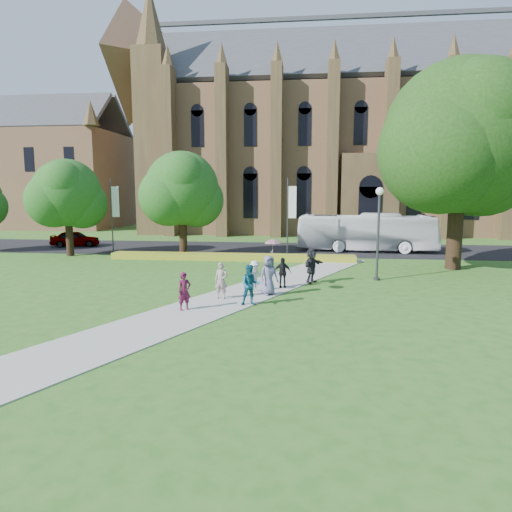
# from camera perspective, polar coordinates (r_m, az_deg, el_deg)

# --- Properties ---
(ground) EXTENTS (160.00, 160.00, 0.00)m
(ground) POSITION_cam_1_polar(r_m,az_deg,el_deg) (20.57, -3.73, -6.02)
(ground) COLOR #2A5F1C
(ground) RESTS_ON ground
(road) EXTENTS (160.00, 10.00, 0.02)m
(road) POSITION_cam_1_polar(r_m,az_deg,el_deg) (40.10, 1.39, 0.91)
(road) COLOR black
(road) RESTS_ON ground
(footpath) EXTENTS (15.58, 28.54, 0.04)m
(footpath) POSITION_cam_1_polar(r_m,az_deg,el_deg) (21.52, -3.25, -5.33)
(footpath) COLOR #B2B2A8
(footpath) RESTS_ON ground
(flower_hedge) EXTENTS (18.00, 1.40, 0.45)m
(flower_hedge) POSITION_cam_1_polar(r_m,az_deg,el_deg) (33.64, -3.07, -0.11)
(flower_hedge) COLOR gold
(flower_hedge) RESTS_ON ground
(cathedral) EXTENTS (52.60, 18.25, 28.00)m
(cathedral) POSITION_cam_1_polar(r_m,az_deg,el_deg) (60.23, 13.12, 15.47)
(cathedral) COLOR brown
(cathedral) RESTS_ON ground
(building_west) EXTENTS (22.00, 14.00, 18.30)m
(building_west) POSITION_cam_1_polar(r_m,az_deg,el_deg) (72.32, -25.21, 10.64)
(building_west) COLOR brown
(building_west) RESTS_ON ground
(streetlamp) EXTENTS (0.44, 0.44, 5.24)m
(streetlamp) POSITION_cam_1_polar(r_m,az_deg,el_deg) (26.47, 15.07, 4.09)
(streetlamp) COLOR #38383D
(streetlamp) RESTS_ON ground
(large_tree) EXTENTS (9.60, 9.60, 13.20)m
(large_tree) POSITION_cam_1_polar(r_m,az_deg,el_deg) (32.21, 24.20, 13.37)
(large_tree) COLOR #332114
(large_tree) RESTS_ON ground
(street_tree_0) EXTENTS (5.20, 5.20, 7.50)m
(street_tree_0) POSITION_cam_1_polar(r_m,az_deg,el_deg) (38.43, -22.55, 7.26)
(street_tree_0) COLOR #332114
(street_tree_0) RESTS_ON ground
(street_tree_1) EXTENTS (5.60, 5.60, 8.05)m
(street_tree_1) POSITION_cam_1_polar(r_m,az_deg,el_deg) (35.46, -9.22, 8.32)
(street_tree_1) COLOR #332114
(street_tree_1) RESTS_ON ground
(banner_pole_0) EXTENTS (0.70, 0.10, 6.00)m
(banner_pole_0) POSITION_cam_1_polar(r_m,az_deg,el_deg) (34.90, 4.15, 5.39)
(banner_pole_0) COLOR #38383D
(banner_pole_0) RESTS_ON ground
(banner_pole_1) EXTENTS (0.70, 0.10, 6.00)m
(banner_pole_1) POSITION_cam_1_polar(r_m,az_deg,el_deg) (38.15, -17.45, 5.27)
(banner_pole_1) COLOR #38383D
(banner_pole_1) RESTS_ON ground
(tour_coach) EXTENTS (11.65, 3.50, 3.20)m
(tour_coach) POSITION_cam_1_polar(r_m,az_deg,el_deg) (39.35, 13.60, 2.91)
(tour_coach) COLOR silver
(tour_coach) RESTS_ON road
(car_0) EXTENTS (4.53, 2.73, 1.44)m
(car_0) POSITION_cam_1_polar(r_m,az_deg,el_deg) (44.84, -21.66, 2.04)
(car_0) COLOR gray
(car_0) RESTS_ON road
(pedestrian_0) EXTENTS (0.70, 0.68, 1.61)m
(pedestrian_0) POSITION_cam_1_polar(r_m,az_deg,el_deg) (19.46, -8.94, -4.36)
(pedestrian_0) COLOR #50122D
(pedestrian_0) RESTS_ON footpath
(pedestrian_1) EXTENTS (1.01, 0.86, 1.80)m
(pedestrian_1) POSITION_cam_1_polar(r_m,az_deg,el_deg) (20.04, -0.71, -3.63)
(pedestrian_1) COLOR #16536E
(pedestrian_1) RESTS_ON footpath
(pedestrian_2) EXTENTS (1.15, 1.07, 1.56)m
(pedestrian_2) POSITION_cam_1_polar(r_m,az_deg,el_deg) (22.78, -0.16, -2.52)
(pedestrian_2) COLOR silver
(pedestrian_2) RESTS_ON footpath
(pedestrian_3) EXTENTS (0.95, 0.47, 1.57)m
(pedestrian_3) POSITION_cam_1_polar(r_m,az_deg,el_deg) (23.81, 3.31, -2.06)
(pedestrian_3) COLOR black
(pedestrian_3) RESTS_ON footpath
(pedestrian_4) EXTENTS (1.12, 1.03, 1.92)m
(pedestrian_4) POSITION_cam_1_polar(r_m,az_deg,el_deg) (22.00, 1.59, -2.42)
(pedestrian_4) COLOR slate
(pedestrian_4) RESTS_ON footpath
(pedestrian_5) EXTENTS (1.35, 1.81, 1.90)m
(pedestrian_5) POSITION_cam_1_polar(r_m,az_deg,el_deg) (25.18, 6.96, -1.16)
(pedestrian_5) COLOR #222128
(pedestrian_5) RESTS_ON footpath
(pedestrian_6) EXTENTS (0.66, 0.46, 1.71)m
(pedestrian_6) POSITION_cam_1_polar(r_m,az_deg,el_deg) (21.30, -4.38, -3.08)
(pedestrian_6) COLOR gray
(pedestrian_6) RESTS_ON footpath
(parasol) EXTENTS (0.83, 0.83, 0.68)m
(parasol) POSITION_cam_1_polar(r_m,az_deg,el_deg) (21.89, 2.10, 0.97)
(parasol) COLOR #D395A9
(parasol) RESTS_ON pedestrian_4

